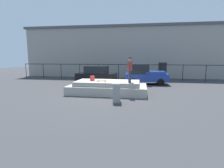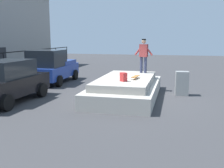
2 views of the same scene
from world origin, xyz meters
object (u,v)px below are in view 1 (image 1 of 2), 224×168
at_px(skateboard, 101,80).
at_px(car_blue_pickup_mid, 145,74).
at_px(car_black_sedan_near, 97,75).
at_px(skateboarder, 130,68).
at_px(utility_box, 117,93).
at_px(backpack, 92,78).

relative_size(skateboard, car_blue_pickup_mid, 0.20).
bearing_deg(car_black_sedan_near, skateboarder, -55.06).
bearing_deg(utility_box, skateboarder, 66.79).
bearing_deg(utility_box, car_blue_pickup_mid, 72.06).
height_order(backpack, car_black_sedan_near, car_black_sedan_near).
relative_size(skateboarder, backpack, 4.66).
relative_size(car_black_sedan_near, utility_box, 3.58).
xyz_separation_m(backpack, car_black_sedan_near, (-0.91, 4.83, -0.22)).
bearing_deg(utility_box, skateboard, 119.76).
xyz_separation_m(skateboarder, skateboard, (-2.03, 0.10, -0.89)).
distance_m(skateboard, utility_box, 2.49).
distance_m(skateboard, backpack, 0.87).
bearing_deg(car_blue_pickup_mid, car_black_sedan_near, -175.56).
bearing_deg(car_blue_pickup_mid, utility_box, -103.23).
relative_size(skateboarder, car_blue_pickup_mid, 0.41).
bearing_deg(car_blue_pickup_mid, skateboarder, -101.39).
bearing_deg(car_black_sedan_near, skateboard, -72.15).
bearing_deg(utility_box, car_black_sedan_near, 108.26).
height_order(skateboarder, car_black_sedan_near, skateboarder).
relative_size(skateboarder, utility_box, 1.50).
height_order(skateboarder, utility_box, skateboarder).
height_order(car_black_sedan_near, utility_box, car_black_sedan_near).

